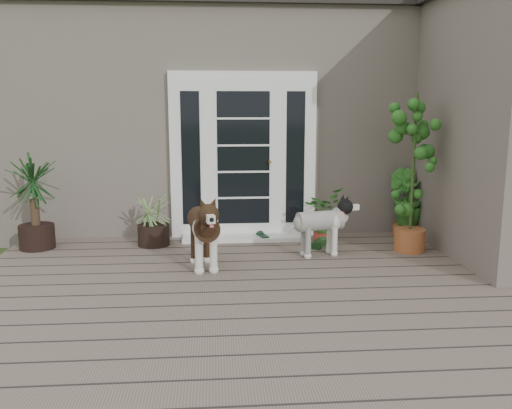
{
  "coord_description": "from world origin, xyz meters",
  "views": [
    {
      "loc": [
        -0.59,
        -4.46,
        1.86
      ],
      "look_at": [
        -0.1,
        1.75,
        0.7
      ],
      "focal_mm": 38.01,
      "sensor_mm": 36.0,
      "label": 1
    }
  ],
  "objects": [
    {
      "name": "herb_a",
      "position": [
        0.77,
        2.12,
        0.44
      ],
      "size": [
        0.7,
        0.7,
        0.64
      ],
      "primitive_type": "imported",
      "rotation": [
        0.0,
        0.0,
        0.92
      ],
      "color": "#184C15",
      "rests_on": "deck"
    },
    {
      "name": "brindle_dog",
      "position": [
        -0.71,
        1.18,
        0.48
      ],
      "size": [
        0.5,
        0.9,
        0.71
      ],
      "primitive_type": null,
      "rotation": [
        0.0,
        0.0,
        3.31
      ],
      "color": "#3C2515",
      "rests_on": "deck"
    },
    {
      "name": "door_unit",
      "position": [
        -0.2,
        2.6,
        1.19
      ],
      "size": [
        1.9,
        0.14,
        2.15
      ],
      "primitive_type": "cube",
      "color": "white",
      "rests_on": "deck"
    },
    {
      "name": "house_main",
      "position": [
        0.0,
        4.65,
        1.55
      ],
      "size": [
        7.4,
        4.0,
        3.1
      ],
      "primitive_type": "cube",
      "color": "#665E54",
      "rests_on": "ground"
    },
    {
      "name": "roof_main",
      "position": [
        0.0,
        4.65,
        3.2
      ],
      "size": [
        7.6,
        4.2,
        0.2
      ],
      "primitive_type": "cube",
      "color": "#2D2826",
      "rests_on": "house_main"
    },
    {
      "name": "white_dog",
      "position": [
        0.62,
        1.56,
        0.42
      ],
      "size": [
        0.78,
        0.47,
        0.6
      ],
      "primitive_type": null,
      "rotation": [
        0.0,
        0.0,
        -1.34
      ],
      "color": "beige",
      "rests_on": "deck"
    },
    {
      "name": "yucca",
      "position": [
        -2.75,
        2.14,
        0.7
      ],
      "size": [
        0.85,
        0.85,
        1.16
      ],
      "primitive_type": null,
      "rotation": [
        0.0,
        0.0,
        0.06
      ],
      "color": "black",
      "rests_on": "deck"
    },
    {
      "name": "clog_right",
      "position": [
        0.7,
        1.95,
        0.17
      ],
      "size": [
        0.31,
        0.38,
        0.1
      ],
      "primitive_type": null,
      "rotation": [
        0.0,
        0.0,
        -0.54
      ],
      "color": "#173917",
      "rests_on": "deck"
    },
    {
      "name": "clog_left",
      "position": [
        0.03,
        2.35,
        0.16
      ],
      "size": [
        0.2,
        0.31,
        0.08
      ],
      "primitive_type": null,
      "rotation": [
        0.0,
        0.0,
        0.28
      ],
      "color": "black",
      "rests_on": "deck"
    },
    {
      "name": "spider_plant",
      "position": [
        -1.35,
        2.19,
        0.47
      ],
      "size": [
        0.68,
        0.68,
        0.7
      ],
      "primitive_type": null,
      "rotation": [
        0.0,
        0.0,
        -0.03
      ],
      "color": "#8DB36E",
      "rests_on": "deck"
    },
    {
      "name": "door_step",
      "position": [
        -0.2,
        2.4,
        0.14
      ],
      "size": [
        1.6,
        0.4,
        0.05
      ],
      "primitive_type": "cube",
      "color": "white",
      "rests_on": "deck"
    },
    {
      "name": "sapling",
      "position": [
        1.74,
        1.67,
        1.09
      ],
      "size": [
        0.7,
        0.7,
        1.93
      ],
      "primitive_type": null,
      "rotation": [
        0.0,
        0.0,
        0.28
      ],
      "color": "#18541C",
      "rests_on": "deck"
    },
    {
      "name": "herb_c",
      "position": [
        1.99,
        2.4,
        0.43
      ],
      "size": [
        0.47,
        0.47,
        0.62
      ],
      "primitive_type": "imported",
      "rotation": [
        0.0,
        0.0,
        4.5
      ],
      "color": "#285B1A",
      "rests_on": "deck"
    },
    {
      "name": "deck",
      "position": [
        0.0,
        0.4,
        0.06
      ],
      "size": [
        6.2,
        4.6,
        0.12
      ],
      "primitive_type": "cube",
      "color": "#6B5B4C",
      "rests_on": "ground"
    },
    {
      "name": "herb_b",
      "position": [
        1.92,
        2.4,
        0.46
      ],
      "size": [
        0.64,
        0.64,
        0.68
      ],
      "primitive_type": "imported",
      "rotation": [
        0.0,
        0.0,
        2.24
      ],
      "color": "#1D5A19",
      "rests_on": "deck"
    }
  ]
}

